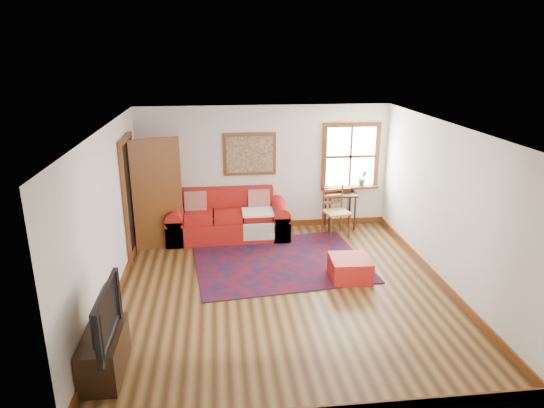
{
  "coord_description": "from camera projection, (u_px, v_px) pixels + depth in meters",
  "views": [
    {
      "loc": [
        -0.92,
        -6.66,
        3.56
      ],
      "look_at": [
        -0.09,
        0.6,
        1.19
      ],
      "focal_mm": 32.0,
      "sensor_mm": 36.0,
      "label": 1
    }
  ],
  "objects": [
    {
      "name": "ground",
      "position": [
        282.0,
        289.0,
        7.49
      ],
      "size": [
        5.5,
        5.5,
        0.0
      ],
      "primitive_type": "plane",
      "color": "#3E2510",
      "rests_on": "ground"
    },
    {
      "name": "room_envelope",
      "position": [
        283.0,
        186.0,
        7.0
      ],
      "size": [
        5.04,
        5.54,
        2.52
      ],
      "color": "silver",
      "rests_on": "ground"
    },
    {
      "name": "window",
      "position": [
        352.0,
        163.0,
        9.83
      ],
      "size": [
        1.18,
        0.2,
        1.38
      ],
      "color": "white",
      "rests_on": "ground"
    },
    {
      "name": "doorway",
      "position": [
        147.0,
        194.0,
        8.61
      ],
      "size": [
        0.89,
        1.08,
        2.14
      ],
      "color": "black",
      "rests_on": "ground"
    },
    {
      "name": "framed_artwork",
      "position": [
        250.0,
        154.0,
        9.55
      ],
      "size": [
        1.05,
        0.07,
        0.85
      ],
      "color": "brown",
      "rests_on": "ground"
    },
    {
      "name": "persian_rug",
      "position": [
        280.0,
        261.0,
        8.42
      ],
      "size": [
        3.11,
        2.6,
        0.02
      ],
      "primitive_type": "cube",
      "rotation": [
        0.0,
        0.0,
        0.11
      ],
      "color": "#570C14",
      "rests_on": "ground"
    },
    {
      "name": "red_leather_sofa",
      "position": [
        228.0,
        222.0,
        9.49
      ],
      "size": [
        2.33,
        0.96,
        0.91
      ],
      "color": "#AA1915",
      "rests_on": "ground"
    },
    {
      "name": "red_ottoman",
      "position": [
        350.0,
        268.0,
        7.76
      ],
      "size": [
        0.65,
        0.65,
        0.36
      ],
      "primitive_type": "cube",
      "rotation": [
        0.0,
        0.0,
        -0.04
      ],
      "color": "#AA1915",
      "rests_on": "ground"
    },
    {
      "name": "side_table",
      "position": [
        340.0,
        199.0,
        9.85
      ],
      "size": [
        0.62,
        0.47,
        0.74
      ],
      "color": "black",
      "rests_on": "ground"
    },
    {
      "name": "ladder_back_chair",
      "position": [
        335.0,
        209.0,
        9.49
      ],
      "size": [
        0.54,
        0.53,
        0.99
      ],
      "color": "tan",
      "rests_on": "ground"
    },
    {
      "name": "media_cabinet",
      "position": [
        104.0,
        354.0,
        5.48
      ],
      "size": [
        0.41,
        0.92,
        0.51
      ],
      "primitive_type": "cube",
      "color": "black",
      "rests_on": "ground"
    },
    {
      "name": "television",
      "position": [
        98.0,
        316.0,
        5.19
      ],
      "size": [
        0.14,
        1.08,
        0.62
      ],
      "primitive_type": "imported",
      "rotation": [
        0.0,
        0.0,
        1.57
      ],
      "color": "black",
      "rests_on": "media_cabinet"
    },
    {
      "name": "candle_hurricane",
      "position": [
        113.0,
        308.0,
        5.78
      ],
      "size": [
        0.12,
        0.12,
        0.18
      ],
      "color": "silver",
      "rests_on": "media_cabinet"
    }
  ]
}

